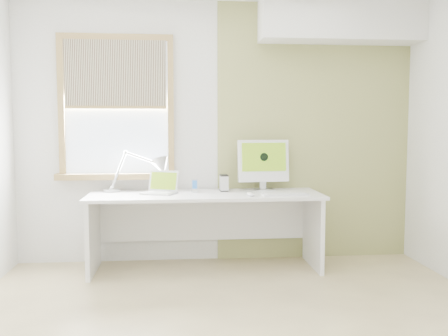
{
  "coord_description": "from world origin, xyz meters",
  "views": [
    {
      "loc": [
        -0.4,
        -3.22,
        1.37
      ],
      "look_at": [
        0.0,
        1.05,
        1.0
      ],
      "focal_mm": 39.37,
      "sensor_mm": 36.0,
      "label": 1
    }
  ],
  "objects": [
    {
      "name": "window",
      "position": [
        -1.0,
        1.71,
        1.54
      ],
      "size": [
        1.2,
        0.14,
        1.42
      ],
      "color": "olive",
      "rests_on": "room"
    },
    {
      "name": "laptop",
      "position": [
        -0.56,
        1.43,
        0.78
      ],
      "size": [
        0.37,
        0.34,
        0.21
      ],
      "color": "silver",
      "rests_on": "desk"
    },
    {
      "name": "accent_wall",
      "position": [
        1.0,
        1.74,
        1.3
      ],
      "size": [
        2.0,
        0.02,
        2.6
      ],
      "primitive_type": "cube",
      "color": "#9B9B59",
      "rests_on": "room"
    },
    {
      "name": "external_drive",
      "position": [
        0.05,
        1.54,
        0.81
      ],
      "size": [
        0.08,
        0.13,
        0.16
      ],
      "color": "silver",
      "rests_on": "desk"
    },
    {
      "name": "phone_dock",
      "position": [
        -0.24,
        1.48,
        0.77
      ],
      "size": [
        0.07,
        0.07,
        0.13
      ],
      "color": "silver",
      "rests_on": "desk"
    },
    {
      "name": "desk",
      "position": [
        -0.15,
        1.44,
        0.53
      ],
      "size": [
        2.2,
        0.7,
        0.73
      ],
      "color": "white",
      "rests_on": "room"
    },
    {
      "name": "room",
      "position": [
        0.0,
        0.0,
        1.3
      ],
      "size": [
        4.04,
        3.54,
        2.64
      ],
      "color": "tan",
      "rests_on": "ground"
    },
    {
      "name": "imac",
      "position": [
        0.44,
        1.59,
        1.01
      ],
      "size": [
        0.51,
        0.18,
        0.5
      ],
      "color": "silver",
      "rests_on": "desk"
    },
    {
      "name": "keyboard",
      "position": [
        0.58,
        1.2,
        0.74
      ],
      "size": [
        0.43,
        0.15,
        0.02
      ],
      "color": "white",
      "rests_on": "desk"
    },
    {
      "name": "soffit",
      "position": [
        1.2,
        1.57,
        2.4
      ],
      "size": [
        1.6,
        0.4,
        0.42
      ],
      "primitive_type": "cube",
      "color": "white",
      "rests_on": "room"
    },
    {
      "name": "mouse",
      "position": [
        0.26,
        1.18,
        0.75
      ],
      "size": [
        0.1,
        0.12,
        0.03
      ],
      "primitive_type": "ellipsoid",
      "rotation": [
        0.0,
        0.0,
        0.38
      ],
      "color": "white",
      "rests_on": "desk"
    },
    {
      "name": "desk_lamp",
      "position": [
        -0.65,
        1.65,
        0.94
      ],
      "size": [
        0.73,
        0.31,
        0.4
      ],
      "color": "silver",
      "rests_on": "desk"
    }
  ]
}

